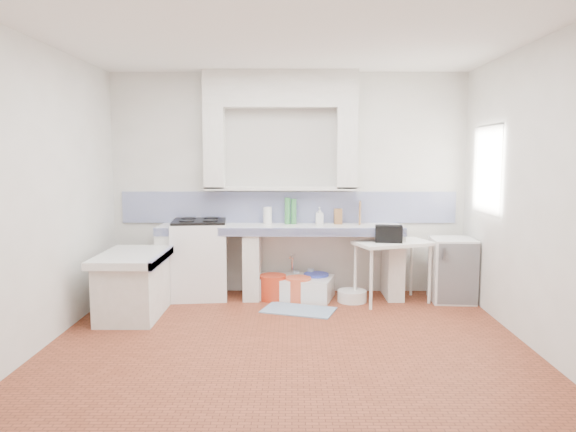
{
  "coord_description": "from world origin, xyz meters",
  "views": [
    {
      "loc": [
        0.05,
        -4.89,
        1.78
      ],
      "look_at": [
        0.0,
        1.0,
        1.1
      ],
      "focal_mm": 33.57,
      "sensor_mm": 36.0,
      "label": 1
    }
  ],
  "objects_px": {
    "side_table": "(392,272)",
    "fridge": "(452,270)",
    "stove": "(200,260)",
    "sink": "(292,288)"
  },
  "relations": [
    {
      "from": "side_table",
      "to": "fridge",
      "type": "distance_m",
      "value": 0.74
    },
    {
      "from": "sink",
      "to": "side_table",
      "type": "distance_m",
      "value": 1.24
    },
    {
      "from": "fridge",
      "to": "sink",
      "type": "bearing_deg",
      "value": 179.31
    },
    {
      "from": "side_table",
      "to": "fridge",
      "type": "height_order",
      "value": "fridge"
    },
    {
      "from": "stove",
      "to": "sink",
      "type": "height_order",
      "value": "stove"
    },
    {
      "from": "sink",
      "to": "fridge",
      "type": "xyz_separation_m",
      "value": [
        1.94,
        -0.13,
        0.27
      ]
    },
    {
      "from": "stove",
      "to": "side_table",
      "type": "bearing_deg",
      "value": -11.79
    },
    {
      "from": "stove",
      "to": "sink",
      "type": "xyz_separation_m",
      "value": [
        1.15,
        -0.03,
        -0.35
      ]
    },
    {
      "from": "side_table",
      "to": "sink",
      "type": "bearing_deg",
      "value": 150.18
    },
    {
      "from": "stove",
      "to": "sink",
      "type": "relative_size",
      "value": 0.96
    }
  ]
}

